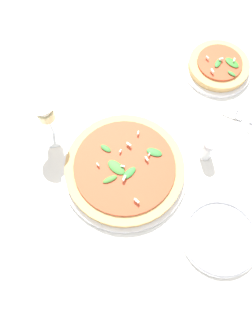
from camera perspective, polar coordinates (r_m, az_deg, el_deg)
name	(u,v)px	position (r m, az deg, el deg)	size (l,w,h in m)	color
ground_plane	(134,162)	(0.81, 1.40, 1.00)	(6.00, 6.00, 0.00)	silver
pizza_arugula_main	(126,170)	(0.78, 0.00, -0.36)	(0.30, 0.30, 0.05)	white
pizza_personal_side	(218,67)	(0.98, 15.76, 16.62)	(0.19, 0.19, 0.05)	white
wine_glass	(45,112)	(0.78, -13.99, 9.48)	(0.08, 0.08, 0.15)	white
side_plate_white	(221,236)	(0.78, 16.23, -11.31)	(0.18, 0.18, 0.02)	white
shaker_pepper	(207,149)	(0.81, 13.98, 3.22)	(0.03, 0.03, 0.07)	silver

